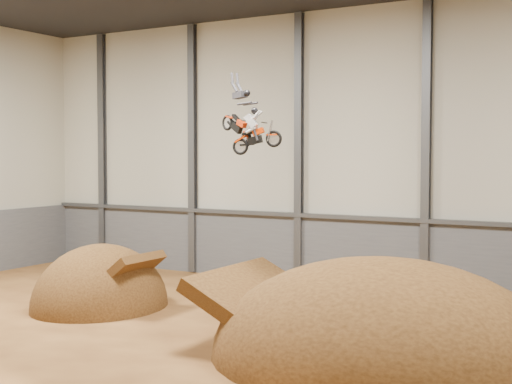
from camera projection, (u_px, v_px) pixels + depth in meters
floor at (186, 365)px, 22.64m from camera, size 40.00×40.00×0.00m
back_wall at (361, 148)px, 35.29m from camera, size 40.00×0.10×14.00m
lower_band_back at (359, 253)px, 35.48m from camera, size 39.80×0.18×3.50m
steel_rail at (359, 218)px, 35.25m from camera, size 39.80×0.35×0.20m
steel_column_0 at (102, 149)px, 43.35m from camera, size 0.40×0.36×13.90m
steel_column_1 at (193, 149)px, 40.06m from camera, size 0.40×0.36×13.90m
steel_column_2 at (299, 148)px, 36.76m from camera, size 0.40×0.36×13.90m
steel_column_3 at (426, 148)px, 33.47m from camera, size 0.40×0.36×13.90m
takeoff_ramp at (100, 307)px, 31.14m from camera, size 5.55×6.40×5.55m
landing_ramp at (382, 360)px, 23.13m from camera, size 11.54×10.21×6.66m
fmx_rider_a at (259, 127)px, 25.57m from camera, size 2.29×1.14×2.06m
fmx_rider_b at (234, 109)px, 26.34m from camera, size 3.21×1.74×3.03m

